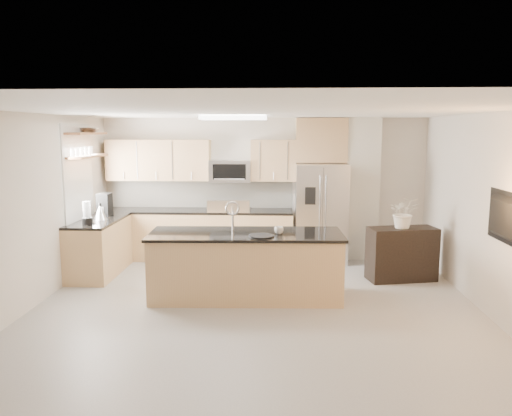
# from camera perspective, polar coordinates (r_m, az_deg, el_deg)

# --- Properties ---
(floor) EXTENTS (6.50, 6.50, 0.00)m
(floor) POSITION_cam_1_polar(r_m,az_deg,el_deg) (6.54, -0.18, -12.37)
(floor) COLOR #A4A19C
(floor) RESTS_ON ground
(ceiling) EXTENTS (6.00, 6.50, 0.02)m
(ceiling) POSITION_cam_1_polar(r_m,az_deg,el_deg) (6.10, -0.19, 11.03)
(ceiling) COLOR white
(ceiling) RESTS_ON wall_back
(wall_back) EXTENTS (6.00, 0.02, 2.60)m
(wall_back) POSITION_cam_1_polar(r_m,az_deg,el_deg) (9.41, 0.84, 2.33)
(wall_back) COLOR beige
(wall_back) RESTS_ON floor
(wall_front) EXTENTS (6.00, 0.02, 2.60)m
(wall_front) POSITION_cam_1_polar(r_m,az_deg,el_deg) (3.05, -3.39, -11.64)
(wall_front) COLOR beige
(wall_front) RESTS_ON floor
(wall_left) EXTENTS (0.02, 6.50, 2.60)m
(wall_left) POSITION_cam_1_polar(r_m,az_deg,el_deg) (7.02, -25.47, -0.77)
(wall_left) COLOR beige
(wall_left) RESTS_ON floor
(wall_right) EXTENTS (0.02, 6.50, 2.60)m
(wall_right) POSITION_cam_1_polar(r_m,az_deg,el_deg) (6.74, 26.21, -1.18)
(wall_right) COLOR beige
(wall_right) RESTS_ON floor
(back_counter) EXTENTS (3.55, 0.66, 1.44)m
(back_counter) POSITION_cam_1_polar(r_m,az_deg,el_deg) (9.35, -6.78, -2.92)
(back_counter) COLOR tan
(back_counter) RESTS_ON floor
(left_counter) EXTENTS (0.66, 1.50, 0.92)m
(left_counter) POSITION_cam_1_polar(r_m,az_deg,el_deg) (8.70, -17.46, -4.24)
(left_counter) COLOR tan
(left_counter) RESTS_ON floor
(range) EXTENTS (0.76, 0.64, 1.14)m
(range) POSITION_cam_1_polar(r_m,az_deg,el_deg) (9.25, -2.97, -2.98)
(range) COLOR black
(range) RESTS_ON floor
(upper_cabinets) EXTENTS (3.50, 0.33, 0.75)m
(upper_cabinets) POSITION_cam_1_polar(r_m,az_deg,el_deg) (9.33, -7.25, 5.44)
(upper_cabinets) COLOR tan
(upper_cabinets) RESTS_ON wall_back
(microwave) EXTENTS (0.76, 0.40, 0.40)m
(microwave) POSITION_cam_1_polar(r_m,az_deg,el_deg) (9.21, -2.95, 4.24)
(microwave) COLOR silver
(microwave) RESTS_ON upper_cabinets
(refrigerator) EXTENTS (0.92, 0.78, 1.78)m
(refrigerator) POSITION_cam_1_polar(r_m,az_deg,el_deg) (9.12, 7.42, -0.55)
(refrigerator) COLOR silver
(refrigerator) RESTS_ON floor
(partition_column) EXTENTS (0.60, 0.30, 2.60)m
(partition_column) POSITION_cam_1_polar(r_m,az_deg,el_deg) (9.37, 12.00, 2.11)
(partition_column) COLOR beige
(partition_column) RESTS_ON floor
(window) EXTENTS (0.04, 1.15, 1.65)m
(window) POSITION_cam_1_polar(r_m,az_deg,el_deg) (8.63, -19.71, 3.56)
(window) COLOR white
(window) RESTS_ON wall_left
(shelf_lower) EXTENTS (0.30, 1.20, 0.04)m
(shelf_lower) POSITION_cam_1_polar(r_m,az_deg,el_deg) (8.65, -18.78, 5.61)
(shelf_lower) COLOR brown
(shelf_lower) RESTS_ON wall_left
(shelf_upper) EXTENTS (0.30, 1.20, 0.04)m
(shelf_upper) POSITION_cam_1_polar(r_m,az_deg,el_deg) (8.64, -18.91, 8.06)
(shelf_upper) COLOR brown
(shelf_upper) RESTS_ON wall_left
(ceiling_fixture) EXTENTS (1.00, 0.50, 0.06)m
(ceiling_fixture) POSITION_cam_1_polar(r_m,az_deg,el_deg) (7.73, -2.58, 10.27)
(ceiling_fixture) COLOR white
(ceiling_fixture) RESTS_ON ceiling
(island) EXTENTS (2.76, 1.08, 1.37)m
(island) POSITION_cam_1_polar(r_m,az_deg,el_deg) (7.14, -1.16, -6.53)
(island) COLOR tan
(island) RESTS_ON floor
(credenza) EXTENTS (1.13, 0.65, 0.85)m
(credenza) POSITION_cam_1_polar(r_m,az_deg,el_deg) (8.30, 16.32, -5.06)
(credenza) COLOR black
(credenza) RESTS_ON floor
(cup) EXTENTS (0.15, 0.15, 0.10)m
(cup) POSITION_cam_1_polar(r_m,az_deg,el_deg) (6.96, 2.63, -2.56)
(cup) COLOR silver
(cup) RESTS_ON island
(platter) EXTENTS (0.38, 0.38, 0.02)m
(platter) POSITION_cam_1_polar(r_m,az_deg,el_deg) (6.79, 0.60, -3.20)
(platter) COLOR black
(platter) RESTS_ON island
(blender) EXTENTS (0.16, 0.16, 0.36)m
(blender) POSITION_cam_1_polar(r_m,az_deg,el_deg) (8.16, -18.75, -0.72)
(blender) COLOR black
(blender) RESTS_ON left_counter
(kettle) EXTENTS (0.22, 0.22, 0.28)m
(kettle) POSITION_cam_1_polar(r_m,az_deg,el_deg) (8.55, -17.39, -0.48)
(kettle) COLOR silver
(kettle) RESTS_ON left_counter
(coffee_maker) EXTENTS (0.21, 0.26, 0.38)m
(coffee_maker) POSITION_cam_1_polar(r_m,az_deg,el_deg) (8.94, -16.93, 0.33)
(coffee_maker) COLOR black
(coffee_maker) RESTS_ON left_counter
(bowl) EXTENTS (0.51, 0.51, 0.10)m
(bowl) POSITION_cam_1_polar(r_m,az_deg,el_deg) (8.80, -18.52, 8.53)
(bowl) COLOR silver
(bowl) RESTS_ON shelf_upper
(flower_vase) EXTENTS (0.74, 0.65, 0.76)m
(flower_vase) POSITION_cam_1_polar(r_m,az_deg,el_deg) (8.11, 16.59, 0.39)
(flower_vase) COLOR silver
(flower_vase) RESTS_ON credenza
(television) EXTENTS (0.14, 1.08, 0.62)m
(television) POSITION_cam_1_polar(r_m,az_deg,el_deg) (6.52, 26.20, -1.05)
(television) COLOR black
(television) RESTS_ON wall_right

